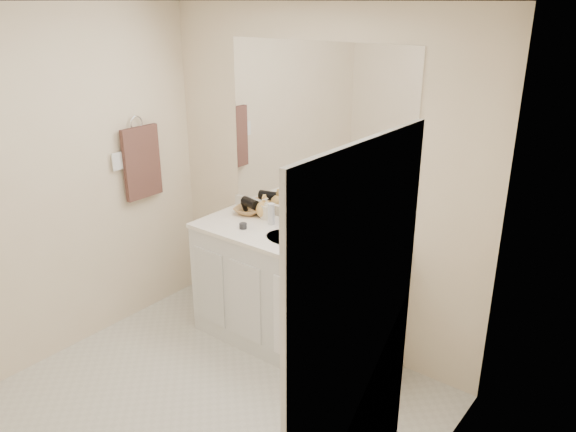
% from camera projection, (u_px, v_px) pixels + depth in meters
% --- Properties ---
extents(floor, '(2.60, 2.60, 0.00)m').
position_uv_depth(floor, '(190.00, 422.00, 3.42)').
color(floor, beige).
rests_on(floor, ground).
extents(ceiling, '(2.60, 2.60, 0.02)m').
position_uv_depth(ceiling, '(157.00, 1.00, 2.55)').
color(ceiling, white).
rests_on(ceiling, wall_back).
extents(wall_back, '(2.60, 0.02, 2.40)m').
position_uv_depth(wall_back, '(316.00, 183.00, 3.95)').
color(wall_back, '#FDE9C6').
rests_on(wall_back, floor).
extents(wall_left, '(0.02, 2.60, 2.40)m').
position_uv_depth(wall_left, '(44.00, 194.00, 3.73)').
color(wall_left, '#FDE9C6').
rests_on(wall_left, floor).
extents(wall_right, '(0.02, 2.60, 2.40)m').
position_uv_depth(wall_right, '(395.00, 322.00, 2.24)').
color(wall_right, '#FDE9C6').
rests_on(wall_right, floor).
extents(vanity_cabinet, '(1.50, 0.55, 0.85)m').
position_uv_depth(vanity_cabinet, '(292.00, 295.00, 4.02)').
color(vanity_cabinet, silver).
rests_on(vanity_cabinet, floor).
extents(countertop, '(1.52, 0.57, 0.03)m').
position_uv_depth(countertop, '(292.00, 239.00, 3.86)').
color(countertop, white).
rests_on(countertop, vanity_cabinet).
extents(backsplash, '(1.52, 0.03, 0.08)m').
position_uv_depth(backsplash, '(314.00, 221.00, 4.04)').
color(backsplash, silver).
rests_on(backsplash, countertop).
extents(sink_basin, '(0.37, 0.37, 0.02)m').
position_uv_depth(sink_basin, '(291.00, 239.00, 3.85)').
color(sink_basin, beige).
rests_on(sink_basin, countertop).
extents(faucet, '(0.02, 0.02, 0.11)m').
position_uv_depth(faucet, '(306.00, 223.00, 3.96)').
color(faucet, silver).
rests_on(faucet, countertop).
extents(mirror, '(1.48, 0.01, 1.20)m').
position_uv_depth(mirror, '(317.00, 133.00, 3.81)').
color(mirror, white).
rests_on(mirror, wall_back).
extents(blue_mug, '(0.10, 0.10, 0.12)m').
position_uv_depth(blue_mug, '(289.00, 221.00, 3.99)').
color(blue_mug, navy).
rests_on(blue_mug, countertop).
extents(tan_cup, '(0.09, 0.09, 0.10)m').
position_uv_depth(tan_cup, '(314.00, 231.00, 3.83)').
color(tan_cup, beige).
rests_on(tan_cup, countertop).
extents(toothbrush, '(0.01, 0.04, 0.21)m').
position_uv_depth(toothbrush, '(315.00, 218.00, 3.79)').
color(toothbrush, '#E53C9E').
rests_on(toothbrush, tan_cup).
extents(mouthwash_bottle, '(0.07, 0.07, 0.16)m').
position_uv_depth(mouthwash_bottle, '(338.00, 232.00, 3.73)').
color(mouthwash_bottle, '#0E8CA8').
rests_on(mouthwash_bottle, countertop).
extents(clear_pump_bottle, '(0.07, 0.07, 0.15)m').
position_uv_depth(clear_pump_bottle, '(369.00, 241.00, 3.61)').
color(clear_pump_bottle, white).
rests_on(clear_pump_bottle, countertop).
extents(soap_dish, '(0.12, 0.11, 0.01)m').
position_uv_depth(soap_dish, '(326.00, 252.00, 3.61)').
color(soap_dish, silver).
rests_on(soap_dish, countertop).
extents(green_soap, '(0.08, 0.07, 0.03)m').
position_uv_depth(green_soap, '(326.00, 250.00, 3.61)').
color(green_soap, '#7DC12F').
rests_on(green_soap, soap_dish).
extents(orange_comb, '(0.11, 0.05, 0.00)m').
position_uv_depth(orange_comb, '(298.00, 251.00, 3.63)').
color(orange_comb, orange).
rests_on(orange_comb, countertop).
extents(dark_jar, '(0.07, 0.07, 0.04)m').
position_uv_depth(dark_jar, '(243.00, 226.00, 4.00)').
color(dark_jar, '#26272C').
rests_on(dark_jar, countertop).
extents(extra_white_bottle, '(0.06, 0.06, 0.16)m').
position_uv_depth(extra_white_bottle, '(271.00, 214.00, 4.05)').
color(extra_white_bottle, silver).
rests_on(extra_white_bottle, countertop).
extents(soap_bottle_white, '(0.09, 0.09, 0.19)m').
position_uv_depth(soap_bottle_white, '(284.00, 210.00, 4.09)').
color(soap_bottle_white, white).
rests_on(soap_bottle_white, countertop).
extents(soap_bottle_cream, '(0.09, 0.09, 0.16)m').
position_uv_depth(soap_bottle_cream, '(266.00, 209.00, 4.15)').
color(soap_bottle_cream, '#FEF0CF').
rests_on(soap_bottle_cream, countertop).
extents(soap_bottle_yellow, '(0.18, 0.18, 0.17)m').
position_uv_depth(soap_bottle_yellow, '(265.00, 206.00, 4.19)').
color(soap_bottle_yellow, '#E7B159').
rests_on(soap_bottle_yellow, countertop).
extents(wicker_basket, '(0.26, 0.26, 0.05)m').
position_uv_depth(wicker_basket, '(248.00, 210.00, 4.27)').
color(wicker_basket, '#A67743').
rests_on(wicker_basket, countertop).
extents(hair_dryer, '(0.16, 0.11, 0.07)m').
position_uv_depth(hair_dryer, '(250.00, 203.00, 4.24)').
color(hair_dryer, black).
rests_on(hair_dryer, wicker_basket).
extents(towel_ring, '(0.01, 0.11, 0.11)m').
position_uv_depth(towel_ring, '(136.00, 123.00, 4.16)').
color(towel_ring, silver).
rests_on(towel_ring, wall_left).
extents(hand_towel, '(0.04, 0.32, 0.55)m').
position_uv_depth(hand_towel, '(142.00, 163.00, 4.25)').
color(hand_towel, '#35201C').
rests_on(hand_towel, towel_ring).
extents(switch_plate, '(0.01, 0.08, 0.13)m').
position_uv_depth(switch_plate, '(117.00, 161.00, 4.10)').
color(switch_plate, white).
rests_on(switch_plate, wall_left).
extents(door, '(0.02, 0.82, 2.00)m').
position_uv_depth(door, '(351.00, 401.00, 2.10)').
color(door, white).
rests_on(door, floor).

